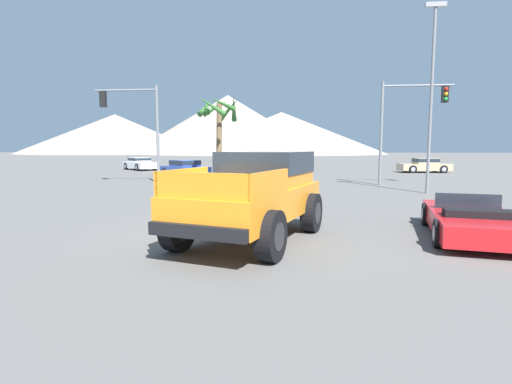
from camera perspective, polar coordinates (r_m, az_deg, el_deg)
name	(u,v)px	position (r m, az deg, el deg)	size (l,w,h in m)	color
ground_plane	(238,236)	(9.77, -2.65, -6.31)	(320.00, 320.00, 0.00)	#5B5956
orange_pickup_truck	(257,190)	(9.45, 0.14, 0.36)	(3.42, 5.33, 2.04)	orange
red_convertible_car	(471,221)	(10.83, 28.32, -3.67)	(2.55, 4.49, 1.00)	red
parked_car_white	(140,164)	(39.70, -16.27, 3.92)	(4.29, 4.25, 1.18)	white
parked_car_tan	(424,165)	(37.19, 22.92, 3.55)	(4.31, 2.27, 1.23)	tan
parked_car_blue	(184,168)	(30.22, -10.19, 3.39)	(4.54, 4.36, 1.21)	#334C9E
parked_car_silver	(279,167)	(31.09, 3.25, 3.56)	(4.16, 4.28, 1.21)	#B7BABF
traffic_light_main	(134,116)	(24.60, -17.08, 10.37)	(3.75, 0.38, 5.68)	slate
traffic_light_crosswalk	(409,113)	(24.27, 20.98, 10.50)	(3.89, 0.38, 5.81)	slate
street_lamp_post	(432,83)	(20.49, 23.84, 14.10)	(0.90, 0.24, 8.58)	slate
palm_tree_tall	(219,117)	(26.34, -5.36, 10.65)	(2.75, 2.95, 5.46)	brown
distant_mountain_range	(211,130)	(138.95, -6.41, 8.80)	(126.40, 69.63, 19.55)	gray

